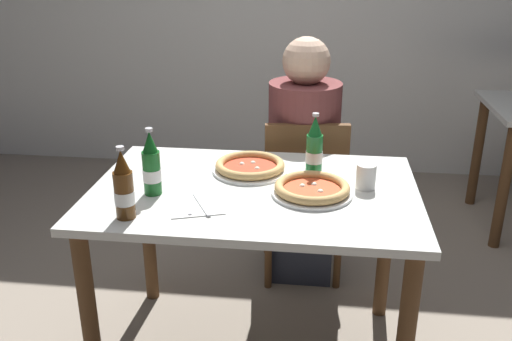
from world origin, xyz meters
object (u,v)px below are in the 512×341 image
Objects in this scene: beer_bottle_left at (314,149)px; beer_bottle_center at (124,188)px; beer_bottle_right at (151,167)px; napkin_with_cutlery at (196,205)px; pizza_margherita_near at (250,167)px; diner_seated at (303,167)px; paper_cup at (366,177)px; chair_behind_table at (303,190)px; pizza_marinara_far at (312,189)px; dining_table_main at (254,216)px.

beer_bottle_left and beer_bottle_center have the same top height.
beer_bottle_right is 1.08× the size of napkin_with_cutlery.
pizza_margherita_near is 1.20× the size of beer_bottle_left.
diner_seated reaches higher than paper_cup.
chair_behind_table is at bearing 53.51° from beer_bottle_right.
beer_bottle_left is at bearing 89.69° from chair_behind_table.
napkin_with_cutlery is (-0.39, -0.14, -0.02)m from pizza_marinara_far.
dining_table_main is at bearing 171.53° from pizza_marinara_far.
dining_table_main is at bearing -103.23° from diner_seated.
paper_cup is (0.79, 0.34, -0.06)m from beer_bottle_center.
dining_table_main is 4.86× the size of beer_bottle_right.
paper_cup reaches higher than pizza_marinara_far.
pizza_marinara_far is (0.21, -0.03, 0.14)m from dining_table_main.
beer_bottle_left reaches higher than napkin_with_cutlery.
beer_bottle_left is 2.60× the size of paper_cup.
pizza_margherita_near is at bearing 142.56° from pizza_marinara_far.
pizza_marinara_far is 1.18× the size of beer_bottle_left.
beer_bottle_right is (-0.52, -0.70, 0.37)m from chair_behind_table.
beer_bottle_center is at bearing -142.88° from beer_bottle_left.
pizza_margherita_near is (-0.19, -0.50, 0.19)m from diner_seated.
pizza_marinara_far is 0.58m from beer_bottle_right.
chair_behind_table is 0.90m from napkin_with_cutlery.
beer_bottle_right reaches higher than chair_behind_table.
pizza_margherita_near is (-0.20, -0.45, 0.29)m from chair_behind_table.
beer_bottle_right is (-0.32, -0.25, 0.08)m from pizza_margherita_near.
beer_bottle_right is at bearing -155.60° from beer_bottle_left.
paper_cup is at bearing 6.47° from dining_table_main.
pizza_marinara_far is 1.18× the size of beer_bottle_center.
diner_seated is 0.72m from pizza_marinara_far.
paper_cup is (0.41, 0.05, 0.16)m from dining_table_main.
beer_bottle_center reaches higher than paper_cup.
beer_bottle_center is at bearing -143.32° from dining_table_main.
pizza_margherita_near is 0.58m from beer_bottle_center.
dining_table_main is 4.86× the size of beer_bottle_center.
chair_behind_table is at bearing -80.68° from diner_seated.
beer_bottle_right is at bearing -165.46° from dining_table_main.
chair_behind_table is at bearing 96.37° from beer_bottle_left.
pizza_marinara_far is at bearing -90.08° from beer_bottle_left.
chair_behind_table is at bearing 75.01° from dining_table_main.
diner_seated reaches higher than beer_bottle_center.
beer_bottle_left is at bearing 148.19° from paper_cup.
pizza_margherita_near is at bearing 59.34° from chair_behind_table.
pizza_margherita_near is 0.26m from beer_bottle_left.
diner_seated reaches higher than dining_table_main.
beer_bottle_left is at bearing -83.33° from diner_seated.
pizza_marinara_far is 3.07× the size of paper_cup.
chair_behind_table is 0.70× the size of diner_seated.
pizza_margherita_near is at bearing 66.72° from napkin_with_cutlery.
dining_table_main is 0.68m from diner_seated.
pizza_marinara_far is (0.06, -0.69, 0.19)m from diner_seated.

